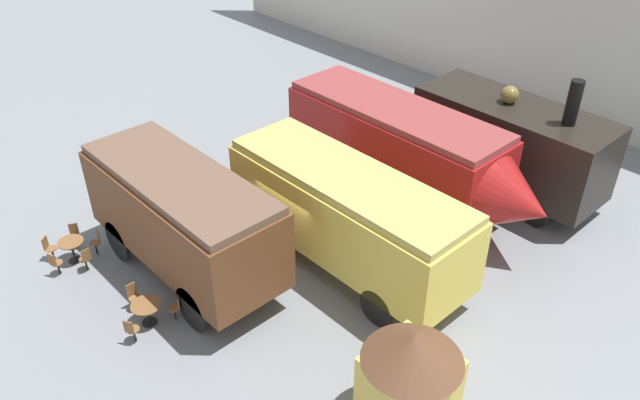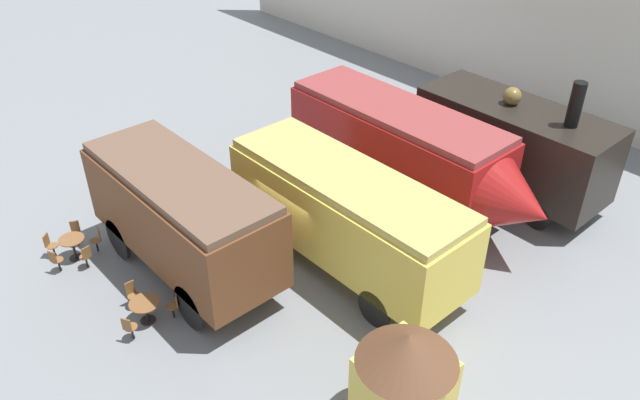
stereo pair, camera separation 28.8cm
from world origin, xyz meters
TOP-DOWN VIEW (x-y plane):
  - ground_plane at (0.00, 0.00)m, footprint 80.00×80.00m
  - backdrop_wall at (0.00, 15.34)m, footprint 44.00×0.15m
  - steam_locomotive at (2.38, 8.27)m, footprint 7.09×2.67m
  - streamlined_locomotive at (0.54, 4.83)m, footprint 10.29×2.69m
  - passenger_coach_vintage at (1.49, 0.73)m, footprint 8.28×2.68m
  - passenger_coach_wooden at (-1.57, -3.15)m, footprint 7.09×2.70m
  - cafe_table_near at (-0.46, -5.27)m, footprint 0.88×0.88m
  - cafe_table_mid at (-4.60, -5.59)m, footprint 0.81×0.81m
  - cafe_chair_0 at (-0.07, -5.99)m, footprint 0.39×0.40m
  - cafe_chair_1 at (-0.04, -4.58)m, footprint 0.39×0.40m
  - cafe_chair_2 at (-1.28, -5.26)m, footprint 0.36×0.36m
  - cafe_chair_3 at (-4.28, -6.30)m, footprint 0.38×0.40m
  - cafe_chair_4 at (-3.83, -5.51)m, footprint 0.37×0.36m
  - cafe_chair_5 at (-4.44, -4.83)m, footprint 0.36×0.38m
  - cafe_chair_6 at (-5.28, -5.20)m, footprint 0.40×0.39m
  - cafe_chair_7 at (-5.18, -6.11)m, footprint 0.40×0.40m
  - visitor_person at (0.27, -1.21)m, footprint 0.34×0.34m
  - ticket_kiosk at (6.75, -2.50)m, footprint 2.34×2.34m

SIDE VIEW (x-z plane):
  - ground_plane at x=0.00m, z-range 0.00..0.00m
  - cafe_chair_0 at x=-0.07m, z-range 0.07..0.94m
  - cafe_chair_1 at x=-0.04m, z-range 0.07..0.94m
  - cafe_chair_2 at x=-1.28m, z-range 0.07..0.94m
  - cafe_chair_3 at x=-4.28m, z-range 0.07..0.94m
  - cafe_chair_4 at x=-3.83m, z-range 0.07..0.94m
  - cafe_chair_5 at x=-4.44m, z-range 0.07..0.94m
  - cafe_chair_6 at x=-5.28m, z-range 0.07..0.94m
  - cafe_chair_7 at x=-5.18m, z-range 0.07..0.94m
  - cafe_table_near at x=-0.46m, z-range 0.21..0.91m
  - cafe_table_mid at x=-4.60m, z-range 0.21..0.98m
  - visitor_person at x=0.27m, z-range 0.07..1.72m
  - ticket_kiosk at x=6.75m, z-range 0.17..3.17m
  - passenger_coach_vintage at x=1.49m, z-range 0.35..3.71m
  - steam_locomotive at x=2.38m, z-range -0.44..4.56m
  - streamlined_locomotive at x=0.54m, z-range 0.37..3.99m
  - passenger_coach_wooden at x=-1.57m, z-range 0.41..4.04m
  - backdrop_wall at x=0.00m, z-range 0.00..9.00m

